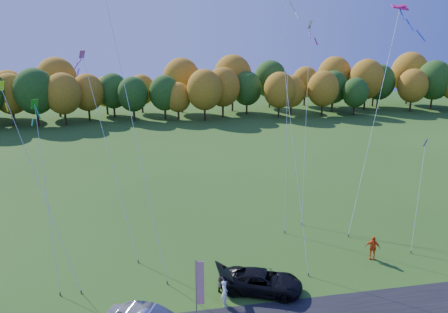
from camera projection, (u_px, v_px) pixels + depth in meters
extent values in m
plane|color=#244E14|center=(242.00, 295.00, 26.31)|extent=(160.00, 160.00, 0.00)
imported|color=black|center=(263.00, 282.00, 26.52)|extent=(5.28, 3.85, 1.33)
imported|color=white|center=(225.00, 293.00, 25.15)|extent=(0.41, 0.60, 1.59)
imported|color=gray|center=(223.00, 278.00, 26.58)|extent=(1.03, 1.06, 1.72)
imported|color=#EB5016|center=(373.00, 248.00, 30.24)|extent=(1.08, 0.84, 1.71)
cylinder|color=#999999|center=(196.00, 288.00, 23.91)|extent=(0.06, 0.06, 3.53)
cube|color=red|center=(200.00, 283.00, 23.79)|extent=(0.43, 0.15, 2.65)
cube|color=navy|center=(200.00, 267.00, 23.54)|extent=(0.43, 0.14, 0.69)
cylinder|color=#4C3F33|center=(167.00, 282.00, 27.45)|extent=(0.08, 0.08, 0.20)
cylinder|color=#4C3F33|center=(285.00, 232.00, 34.30)|extent=(0.08, 0.08, 0.20)
cylinder|color=#4C3F33|center=(308.00, 274.00, 28.34)|extent=(0.08, 0.08, 0.20)
cylinder|color=#4C3F33|center=(348.00, 235.00, 33.69)|extent=(0.08, 0.08, 0.20)
cube|color=#FF1C79|center=(400.00, 7.00, 38.01)|extent=(2.96, 1.04, 1.15)
cylinder|color=#4C3F33|center=(81.00, 292.00, 26.49)|extent=(0.08, 0.08, 0.20)
cube|color=#C8FF1A|center=(0.00, 86.00, 28.98)|extent=(1.10, 1.10, 1.30)
cylinder|color=#4C3F33|center=(60.00, 294.00, 26.29)|extent=(0.08, 0.08, 0.20)
cube|color=#1B8215|center=(34.00, 104.00, 29.04)|extent=(1.08, 1.08, 1.27)
cylinder|color=#4C3F33|center=(302.00, 224.00, 35.73)|extent=(0.08, 0.08, 0.20)
cube|color=white|center=(310.00, 24.00, 38.65)|extent=(1.34, 1.34, 1.60)
cylinder|color=#4C3F33|center=(138.00, 261.00, 29.95)|extent=(0.08, 0.08, 0.20)
cube|color=#D7478D|center=(82.00, 54.00, 33.26)|extent=(1.00, 1.00, 1.18)
cylinder|color=#4C3F33|center=(411.00, 252.00, 31.23)|extent=(0.08, 0.08, 0.20)
cube|color=#1F0B9F|center=(426.00, 143.00, 32.12)|extent=(0.89, 0.89, 1.04)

